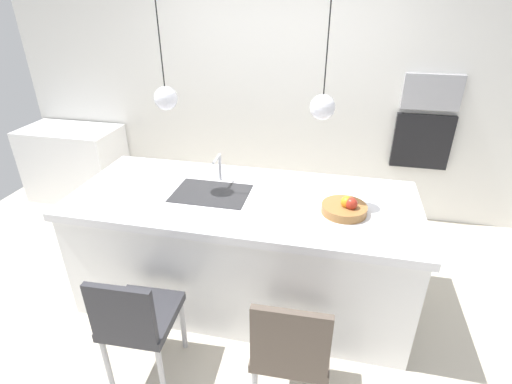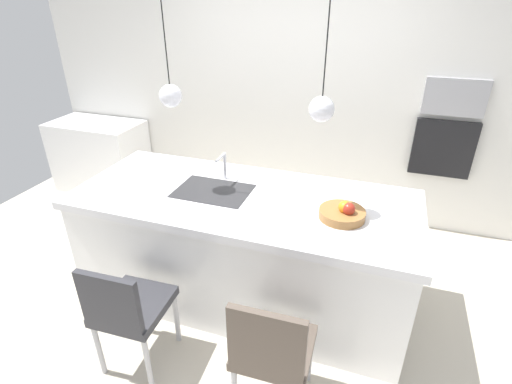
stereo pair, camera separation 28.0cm
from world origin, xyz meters
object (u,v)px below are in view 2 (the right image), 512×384
at_px(oven, 443,148).
at_px(chair_near, 128,308).
at_px(fruit_bowl, 343,213).
at_px(microwave, 455,97).
at_px(chair_middle, 272,349).

height_order(oven, chair_near, oven).
height_order(fruit_bowl, oven, oven).
bearing_deg(fruit_bowl, microwave, 65.79).
height_order(microwave, chair_near, microwave).
relative_size(fruit_bowl, chair_near, 0.36).
height_order(fruit_bowl, chair_near, fruit_bowl).
height_order(chair_near, chair_middle, chair_middle).
xyz_separation_m(microwave, chair_middle, (-0.98, -2.48, -0.92)).
xyz_separation_m(microwave, oven, (0.00, 0.00, -0.50)).
bearing_deg(microwave, chair_near, -127.97).
distance_m(fruit_bowl, microwave, 1.87).
bearing_deg(oven, microwave, 0.00).
distance_m(chair_near, chair_middle, 0.95).
relative_size(chair_near, chair_middle, 0.98).
distance_m(oven, chair_near, 3.16).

